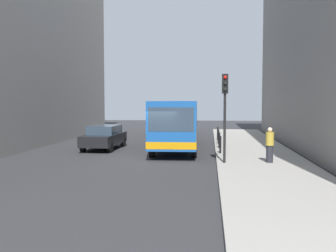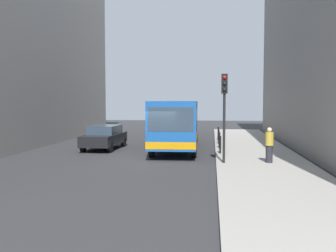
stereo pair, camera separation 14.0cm
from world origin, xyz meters
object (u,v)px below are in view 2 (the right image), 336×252
bollard_farthest (218,134)px  bollard_mid (219,140)px  bollard_far (219,137)px  pedestrian_near_signal (269,145)px  traffic_light (224,101)px  bollard_near (220,145)px  car_beside_bus (104,137)px  car_behind_bus (185,126)px  bus (177,121)px

bollard_farthest → bollard_mid: bearing=-90.0°
bollard_far → pedestrian_near_signal: pedestrian_near_signal is taller
bollard_far → bollard_farthest: same height
traffic_light → bollard_mid: traffic_light is taller
bollard_mid → bollard_far: (0.00, 2.44, 0.00)m
pedestrian_near_signal → bollard_near: bearing=-146.5°
car_beside_bus → pedestrian_near_signal: (9.32, -5.28, 0.18)m
bollard_mid → bollard_farthest: size_ratio=1.00×
car_beside_bus → bollard_far: (7.13, 2.59, -0.16)m
car_behind_bus → bollard_far: size_ratio=4.72×
car_behind_bus → bollard_farthest: size_ratio=4.72×
car_behind_bus → bus: bearing=94.2°
traffic_light → bollard_far: 8.53m
traffic_light → bollard_farthest: traffic_light is taller
bus → bollard_far: bus is taller
traffic_light → bollard_near: bearing=91.7°
car_behind_bus → pedestrian_near_signal: pedestrian_near_signal is taller
car_beside_bus → car_behind_bus: (4.25, 11.05, 0.00)m
traffic_light → bollard_far: size_ratio=4.32×
bollard_farthest → pedestrian_near_signal: (2.20, -10.31, 0.34)m
car_beside_bus → pedestrian_near_signal: size_ratio=2.72×
bollard_near → bus: bearing=129.4°
bollard_far → car_beside_bus: bearing=-160.0°
pedestrian_near_signal → bollard_mid: bearing=-160.7°
car_behind_bus → traffic_light: traffic_light is taller
bus → bollard_near: bus is taller
car_beside_bus → bollard_farthest: size_ratio=4.69×
bollard_far → bollard_farthest: size_ratio=1.00×
bollard_farthest → pedestrian_near_signal: 10.54m
car_beside_bus → bollard_near: (7.13, -2.28, -0.16)m
traffic_light → pedestrian_near_signal: 2.94m
car_behind_bus → bollard_near: 13.64m
bus → car_beside_bus: bearing=10.2°
bollard_far → pedestrian_near_signal: (2.20, -7.87, 0.34)m
bollard_near → pedestrian_near_signal: bearing=-53.8°
bus → traffic_light: (2.76, -6.56, 1.28)m
traffic_light → bollard_mid: bearing=91.0°
bus → bollard_mid: 2.98m
bus → pedestrian_near_signal: (4.85, -6.23, -0.76)m
bollard_near → car_beside_bus: bearing=162.2°
car_beside_bus → traffic_light: size_ratio=1.09×
bollard_mid → traffic_light: bearing=-89.0°
bollard_mid → bollard_near: bearing=-90.0°
bollard_far → pedestrian_near_signal: 8.18m
car_beside_bus → pedestrian_near_signal: pedestrian_near_signal is taller
bus → car_behind_bus: bearing=-90.5°
bus → bollard_far: size_ratio=11.68×
bollard_far → bollard_farthest: 2.44m
car_behind_bus → bollard_mid: size_ratio=4.72×
bus → car_behind_bus: 10.14m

